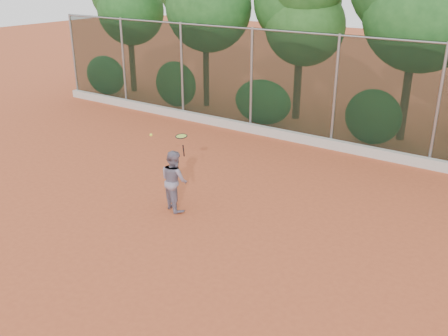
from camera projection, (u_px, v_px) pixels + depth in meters
The scene contains 6 objects.
ground at pixel (197, 237), 10.53m from camera, with size 80.00×80.00×0.00m, color #BA512C.
concrete_curb at pixel (328, 144), 15.69m from camera, with size 24.00×0.20×0.30m, color #BAB5AD.
tennis_player at pixel (174, 180), 11.54m from camera, with size 0.70×0.55×1.45m, color slate.
chainlink_fence at pixel (335, 89), 15.19m from camera, with size 24.09×0.09×3.50m.
tennis_racket at pixel (182, 138), 10.76m from camera, with size 0.27×0.27×0.51m.
tennis_ball_in_flight at pixel (151, 135), 11.80m from camera, with size 0.07×0.07×0.07m.
Camera 1 is at (5.69, -7.28, 5.29)m, focal length 40.00 mm.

